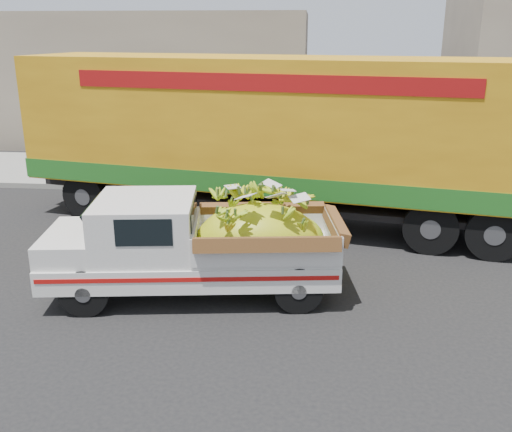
# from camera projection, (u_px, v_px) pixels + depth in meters

# --- Properties ---
(ground) EXTENTS (100.00, 100.00, 0.00)m
(ground) POSITION_uv_depth(u_px,v_px,m) (234.00, 287.00, 10.14)
(ground) COLOR black
(ground) RESTS_ON ground
(curb) EXTENTS (60.00, 0.25, 0.15)m
(curb) POSITION_uv_depth(u_px,v_px,m) (264.00, 191.00, 15.94)
(curb) COLOR gray
(curb) RESTS_ON ground
(sidewalk) EXTENTS (60.00, 4.00, 0.14)m
(sidewalk) POSITION_uv_depth(u_px,v_px,m) (269.00, 173.00, 17.93)
(sidewalk) COLOR gray
(sidewalk) RESTS_ON ground
(building_left) EXTENTS (18.00, 6.00, 5.00)m
(building_left) POSITION_uv_depth(u_px,v_px,m) (87.00, 78.00, 23.49)
(building_left) COLOR gray
(building_left) RESTS_ON ground
(pickup_truck) EXTENTS (5.05, 2.39, 1.70)m
(pickup_truck) POSITION_uv_depth(u_px,v_px,m) (214.00, 243.00, 9.66)
(pickup_truck) COLOR black
(pickup_truck) RESTS_ON ground
(semi_trailer) EXTENTS (12.08, 4.80, 3.80)m
(semi_trailer) POSITION_uv_depth(u_px,v_px,m) (279.00, 133.00, 12.93)
(semi_trailer) COLOR black
(semi_trailer) RESTS_ON ground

